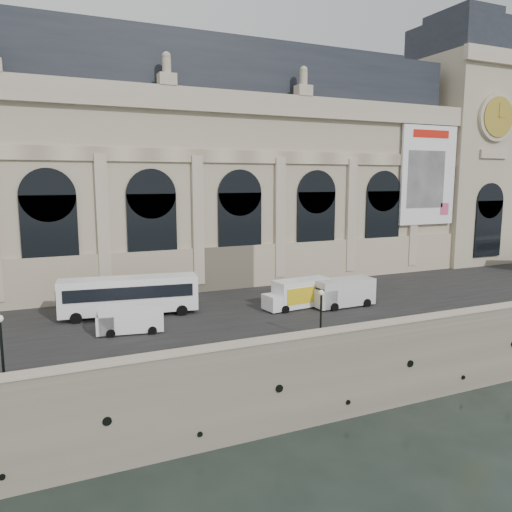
{
  "coord_description": "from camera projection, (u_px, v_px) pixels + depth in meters",
  "views": [
    {
      "loc": [
        -25.45,
        -30.37,
        18.48
      ],
      "look_at": [
        -1.95,
        22.0,
        9.66
      ],
      "focal_mm": 35.0,
      "sensor_mm": 36.0,
      "label": 1
    }
  ],
  "objects": [
    {
      "name": "quay",
      "position": [
        231.0,
        288.0,
        71.59
      ],
      "size": [
        160.0,
        70.0,
        6.0
      ],
      "primitive_type": "cube",
      "color": "gray",
      "rests_on": "ground"
    },
    {
      "name": "clock_pavilion",
      "position": [
        455.0,
        147.0,
        75.87
      ],
      "size": [
        13.0,
        14.72,
        36.7
      ],
      "color": "#B9AC8E",
      "rests_on": "quay"
    },
    {
      "name": "van_b",
      "position": [
        127.0,
        319.0,
        40.71
      ],
      "size": [
        5.54,
        2.85,
        2.35
      ],
      "color": "white",
      "rests_on": "quay"
    },
    {
      "name": "box_truck",
      "position": [
        299.0,
        294.0,
        48.75
      ],
      "size": [
        7.15,
        3.11,
        2.8
      ],
      "color": "white",
      "rests_on": "quay"
    },
    {
      "name": "van_c",
      "position": [
        341.0,
        293.0,
        49.08
      ],
      "size": [
        6.3,
        2.72,
        2.78
      ],
      "color": "silver",
      "rests_on": "quay"
    },
    {
      "name": "ground",
      "position": [
        389.0,
        409.0,
        40.49
      ],
      "size": [
        260.0,
        260.0,
        0.0
      ],
      "primitive_type": "plane",
      "color": "black",
      "rests_on": "ground"
    },
    {
      "name": "street",
      "position": [
        304.0,
        300.0,
        52.2
      ],
      "size": [
        160.0,
        24.0,
        0.06
      ],
      "primitive_type": "cube",
      "color": "#2D2D2D",
      "rests_on": "quay"
    },
    {
      "name": "lamp_left",
      "position": [
        2.0,
        350.0,
        30.36
      ],
      "size": [
        0.45,
        0.45,
        4.4
      ],
      "color": "black",
      "rests_on": "quay"
    },
    {
      "name": "bus_left",
      "position": [
        129.0,
        295.0,
        45.65
      ],
      "size": [
        12.59,
        4.21,
        3.64
      ],
      "color": "white",
      "rests_on": "quay"
    },
    {
      "name": "lamp_right",
      "position": [
        321.0,
        316.0,
        38.64
      ],
      "size": [
        0.42,
        0.42,
        4.07
      ],
      "color": "black",
      "rests_on": "quay"
    },
    {
      "name": "parapet",
      "position": [
        387.0,
        329.0,
        40.03
      ],
      "size": [
        160.0,
        1.4,
        1.21
      ],
      "color": "gray",
      "rests_on": "quay"
    },
    {
      "name": "museum",
      "position": [
        198.0,
        170.0,
        62.9
      ],
      "size": [
        69.0,
        18.7,
        29.1
      ],
      "color": "#B9AC8E",
      "rests_on": "quay"
    }
  ]
}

